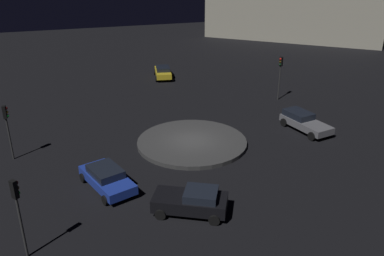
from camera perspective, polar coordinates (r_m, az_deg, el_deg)
ground_plane at (r=31.17m, az=0.00°, el=-2.26°), size 114.15×114.15×0.00m
roundabout_island at (r=31.10m, az=0.00°, el=-2.01°), size 8.42×8.42×0.31m
car_yellow at (r=48.10m, az=-4.13°, el=7.92°), size 4.45×2.58×1.37m
car_black at (r=22.94m, az=-0.01°, el=-10.26°), size 3.59×4.51×1.50m
car_blue at (r=25.78m, az=-11.95°, el=-6.88°), size 4.81×3.18×1.35m
car_grey at (r=34.64m, az=15.53°, el=0.91°), size 4.77×2.70×1.40m
traffic_light_south at (r=30.51m, az=-24.67°, el=0.80°), size 0.33×0.37×4.04m
traffic_light_northwest at (r=40.76m, az=12.35°, el=8.05°), size 0.37×0.40×4.36m
traffic_light_southeast at (r=20.32m, az=-23.40°, el=-9.78°), size 0.38×0.39×4.24m
store_building at (r=76.61m, az=14.61°, el=15.68°), size 30.88×32.00×8.44m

